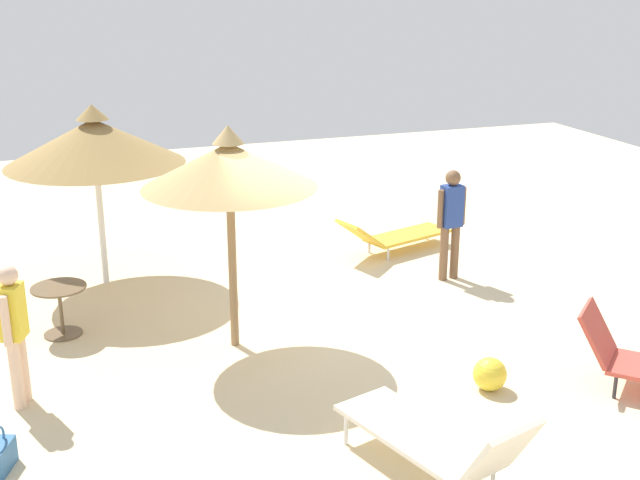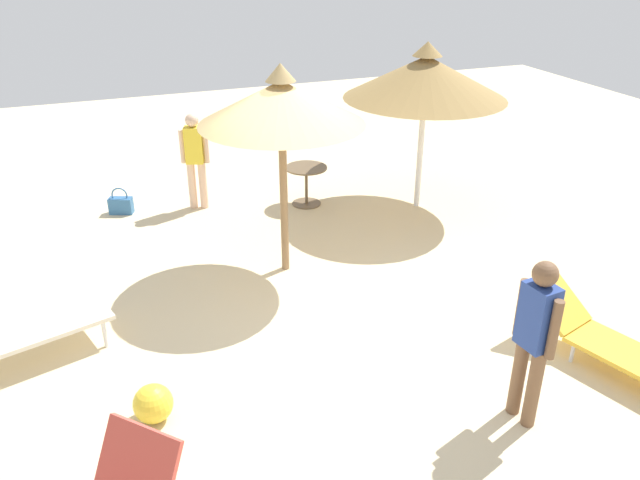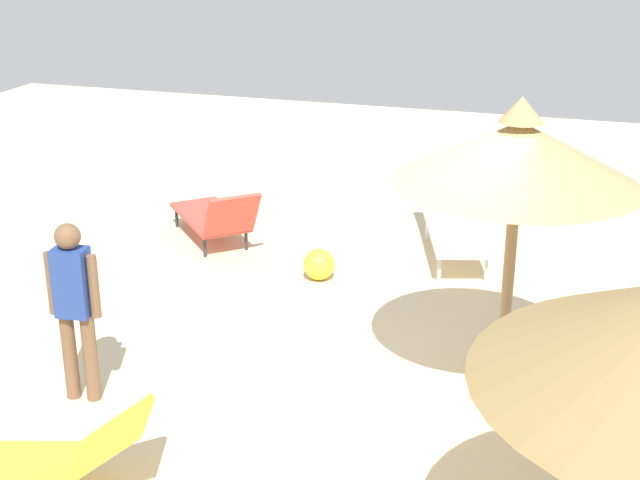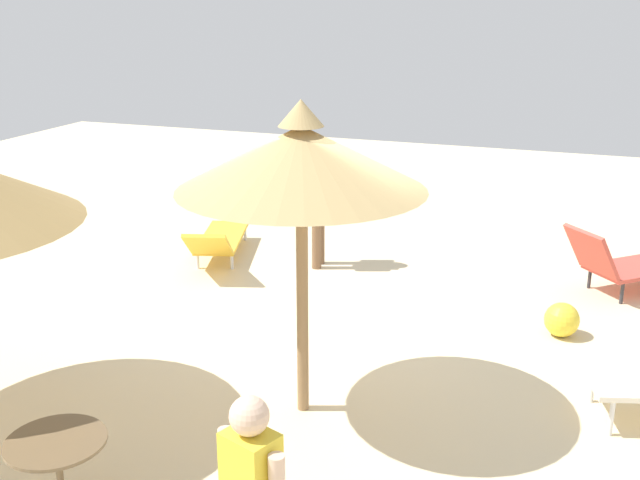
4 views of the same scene
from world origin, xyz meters
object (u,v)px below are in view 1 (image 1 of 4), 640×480
object	(u,v)px
lounge_chair_far_right	(393,235)
person_standing_back	(14,327)
lounge_chair_edge	(437,439)
parasol_umbrella_near_left	(94,142)
beach_ball	(490,374)
handbag	(1,456)
parasol_umbrella_near_right	(229,166)
person_standing_center	(451,217)
side_table_round	(60,302)

from	to	relation	value
lounge_chair_far_right	person_standing_back	world-z (taller)	person_standing_back
lounge_chair_far_right	lounge_chair_edge	xyz separation A→B (m)	(-6.08, 2.31, 0.13)
parasol_umbrella_near_left	lounge_chair_far_right	bearing A→B (deg)	-92.39
parasol_umbrella_near_left	person_standing_back	size ratio (longest dim) A/B	1.68
lounge_chair_edge	beach_ball	distance (m)	1.97
parasol_umbrella_near_left	handbag	world-z (taller)	parasol_umbrella_near_left
handbag	lounge_chair_far_right	bearing A→B (deg)	-53.46
parasol_umbrella_near_right	lounge_chair_edge	xyz separation A→B (m)	(-3.50, -1.04, -1.87)
parasol_umbrella_near_right	person_standing_back	size ratio (longest dim) A/B	1.74
person_standing_center	person_standing_back	bearing A→B (deg)	106.92
side_table_round	parasol_umbrella_near_right	bearing A→B (deg)	-117.05
side_table_round	beach_ball	world-z (taller)	side_table_round
handbag	side_table_round	xyz separation A→B (m)	(3.00, -0.72, 0.31)
handbag	parasol_umbrella_near_right	bearing A→B (deg)	-54.74
lounge_chair_edge	side_table_round	size ratio (longest dim) A/B	3.08
parasol_umbrella_near_left	side_table_round	size ratio (longest dim) A/B	3.85
parasol_umbrella_near_left	side_table_round	distance (m)	2.54
handbag	lounge_chair_edge	bearing A→B (deg)	-112.10
parasol_umbrella_near_left	lounge_chair_edge	bearing A→B (deg)	-159.39
person_standing_back	handbag	bearing A→B (deg)	170.61
parasol_umbrella_near_right	person_standing_center	bearing A→B (deg)	-71.95
lounge_chair_edge	person_standing_back	world-z (taller)	person_standing_back
lounge_chair_far_right	beach_ball	size ratio (longest dim) A/B	5.70
parasol_umbrella_near_left	lounge_chair_edge	xyz separation A→B (m)	(-6.28, -2.36, -1.72)
lounge_chair_far_right	beach_ball	world-z (taller)	lounge_chair_far_right
parasol_umbrella_near_right	lounge_chair_far_right	distance (m)	4.68
person_standing_back	parasol_umbrella_near_left	bearing A→B (deg)	-19.64
parasol_umbrella_near_left	person_standing_center	xyz separation A→B (m)	(-1.58, -4.97, -1.18)
person_standing_center	side_table_round	bearing A→B (deg)	91.49
handbag	side_table_round	distance (m)	3.10
side_table_round	lounge_chair_far_right	bearing A→B (deg)	-74.10
person_standing_back	person_standing_center	size ratio (longest dim) A/B	0.95
parasol_umbrella_near_left	person_standing_center	bearing A→B (deg)	-107.67
parasol_umbrella_near_right	side_table_round	size ratio (longest dim) A/B	3.99
parasol_umbrella_near_right	person_standing_back	xyz separation A→B (m)	(-0.70, 2.56, -1.40)
lounge_chair_far_right	person_standing_center	xyz separation A→B (m)	(-1.39, -0.30, 0.67)
handbag	person_standing_center	bearing A→B (deg)	-63.90
beach_ball	lounge_chair_far_right	bearing A→B (deg)	-11.20
person_standing_center	handbag	size ratio (longest dim) A/B	3.76
lounge_chair_edge	person_standing_back	size ratio (longest dim) A/B	1.34
parasol_umbrella_near_right	lounge_chair_edge	world-z (taller)	parasol_umbrella_near_right
lounge_chair_edge	handbag	world-z (taller)	lounge_chair_edge
lounge_chair_far_right	parasol_umbrella_near_right	bearing A→B (deg)	127.56
parasol_umbrella_near_right	handbag	world-z (taller)	parasol_umbrella_near_right
lounge_chair_edge	parasol_umbrella_near_left	bearing A→B (deg)	20.61
person_standing_back	side_table_round	bearing A→B (deg)	-16.47
side_table_round	beach_ball	distance (m)	5.48
parasol_umbrella_near_right	beach_ball	distance (m)	3.86
person_standing_back	side_table_round	size ratio (longest dim) A/B	2.29
lounge_chair_far_right	beach_ball	xyz separation A→B (m)	(-4.70, 0.93, -0.13)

